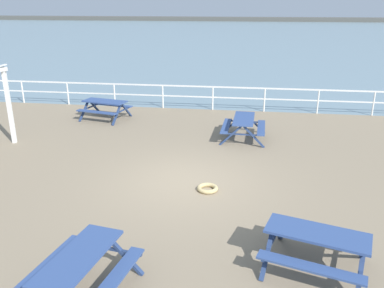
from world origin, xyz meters
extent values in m
cube|color=gray|center=(0.00, 0.00, -0.10)|extent=(30.00, 24.00, 0.20)
cube|color=gray|center=(0.00, 52.75, 0.00)|extent=(142.00, 90.00, 0.01)
cube|color=#4C4C47|center=(0.00, 95.75, 0.00)|extent=(142.00, 6.00, 1.80)
cube|color=white|center=(0.00, 7.75, 1.05)|extent=(23.00, 0.06, 0.06)
cube|color=white|center=(0.00, 7.75, 0.58)|extent=(23.00, 0.05, 0.05)
cylinder|color=white|center=(-9.20, 7.75, 0.53)|extent=(0.07, 0.07, 1.05)
cylinder|color=white|center=(-6.90, 7.75, 0.53)|extent=(0.07, 0.07, 1.05)
cylinder|color=white|center=(-4.60, 7.75, 0.53)|extent=(0.07, 0.07, 1.05)
cylinder|color=white|center=(-2.30, 7.75, 0.53)|extent=(0.07, 0.07, 1.05)
cylinder|color=white|center=(0.00, 7.75, 0.53)|extent=(0.07, 0.07, 1.05)
cylinder|color=white|center=(2.30, 7.75, 0.53)|extent=(0.07, 0.07, 1.05)
cylinder|color=white|center=(4.60, 7.75, 0.53)|extent=(0.07, 0.07, 1.05)
cylinder|color=white|center=(6.90, 7.75, 0.53)|extent=(0.07, 0.07, 1.05)
cube|color=#334C84|center=(1.48, 3.83, 0.75)|extent=(0.76, 1.82, 0.05)
cube|color=#334C84|center=(0.86, 3.85, 0.45)|extent=(0.32, 1.81, 0.04)
cube|color=#334C84|center=(2.10, 3.81, 0.45)|extent=(0.32, 1.81, 0.04)
cube|color=navy|center=(1.13, 4.62, 0.38)|extent=(0.79, 0.11, 0.79)
cube|color=navy|center=(1.88, 4.59, 0.38)|extent=(0.79, 0.11, 0.79)
cube|color=navy|center=(1.50, 4.61, 0.42)|extent=(1.50, 0.11, 0.04)
cube|color=navy|center=(1.07, 3.06, 0.38)|extent=(0.79, 0.11, 0.79)
cube|color=navy|center=(1.82, 3.04, 0.38)|extent=(0.79, 0.11, 0.79)
cube|color=navy|center=(1.45, 3.05, 0.42)|extent=(1.50, 0.11, 0.04)
cube|color=#334C84|center=(-1.00, -4.70, 0.75)|extent=(1.00, 1.89, 0.05)
cube|color=#334C84|center=(-1.61, -4.59, 0.45)|extent=(0.56, 1.82, 0.04)
cube|color=#334C84|center=(-0.39, -4.80, 0.45)|extent=(0.56, 1.82, 0.04)
cube|color=navy|center=(-1.24, -3.86, 0.38)|extent=(0.79, 0.21, 0.79)
cube|color=navy|center=(-0.50, -3.99, 0.38)|extent=(0.79, 0.21, 0.79)
cube|color=navy|center=(-0.87, -3.93, 0.42)|extent=(1.49, 0.32, 0.04)
cube|color=#334C84|center=(-4.29, 5.60, 0.75)|extent=(1.91, 1.08, 0.05)
cube|color=#334C84|center=(-4.15, 6.21, 0.45)|extent=(1.81, 0.65, 0.04)
cube|color=#334C84|center=(-4.42, 5.00, 0.45)|extent=(1.81, 0.65, 0.04)
cube|color=navy|center=(-3.44, 5.80, 0.38)|extent=(0.25, 0.79, 0.79)
cube|color=navy|center=(-3.61, 5.06, 0.38)|extent=(0.25, 0.79, 0.79)
cube|color=navy|center=(-3.53, 5.43, 0.42)|extent=(0.39, 1.48, 0.04)
cube|color=navy|center=(-4.96, 6.14, 0.38)|extent=(0.25, 0.79, 0.79)
cube|color=navy|center=(-5.13, 5.41, 0.38)|extent=(0.25, 0.79, 0.79)
cube|color=navy|center=(-5.05, 5.78, 0.42)|extent=(0.39, 1.48, 0.04)
cube|color=#334C84|center=(2.94, -3.42, 0.75)|extent=(1.92, 1.19, 0.05)
cube|color=#334C84|center=(3.12, -2.83, 0.45)|extent=(1.80, 0.76, 0.04)
cube|color=#334C84|center=(2.76, -4.02, 0.45)|extent=(1.80, 0.76, 0.04)
cube|color=navy|center=(3.80, -3.29, 0.38)|extent=(0.30, 0.78, 0.79)
cube|color=navy|center=(3.58, -4.01, 0.38)|extent=(0.30, 0.78, 0.79)
cube|color=navy|center=(3.69, -3.65, 0.42)|extent=(0.49, 1.45, 0.04)
cube|color=navy|center=(2.30, -2.84, 0.38)|extent=(0.30, 0.78, 0.79)
cube|color=navy|center=(2.09, -3.56, 0.38)|extent=(0.30, 0.78, 0.79)
cube|color=navy|center=(2.19, -3.20, 0.42)|extent=(0.49, 1.45, 0.04)
cube|color=white|center=(-6.40, 2.27, 1.25)|extent=(0.12, 0.12, 2.50)
torus|color=tan|center=(0.66, -0.48, 0.06)|extent=(0.55, 0.55, 0.11)
camera|label=1|loc=(1.61, -9.85, 4.65)|focal=37.41mm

